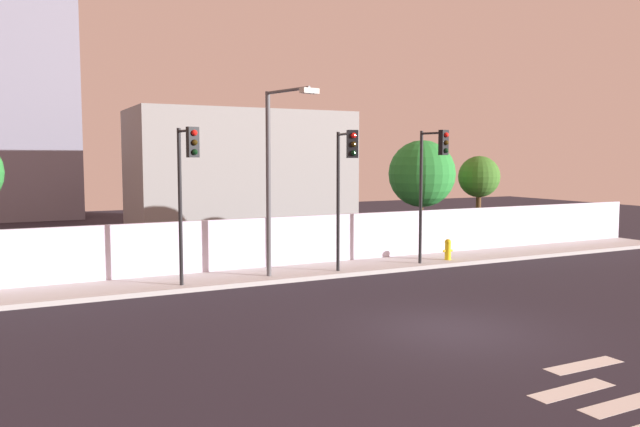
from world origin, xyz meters
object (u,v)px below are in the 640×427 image
traffic_light_left (345,170)px  traffic_light_center (187,172)px  fire_hydrant (448,249)px  roadside_tree_midleft (422,174)px  traffic_light_right (433,168)px  roadside_tree_midright (479,178)px  street_lamp_curbside (275,165)px

traffic_light_left → traffic_light_center: (-5.31, 0.31, -0.02)m
fire_hydrant → roadside_tree_midleft: bearing=72.0°
traffic_light_right → roadside_tree_midleft: 4.51m
traffic_light_center → traffic_light_right: size_ratio=0.98×
fire_hydrant → roadside_tree_midright: 5.91m
traffic_light_right → fire_hydrant: (1.31, 0.70, -3.16)m
traffic_light_center → roadside_tree_midright: 15.17m
traffic_light_center → street_lamp_curbside: (3.02, 0.34, 0.19)m
traffic_light_right → street_lamp_curbside: 6.12m
street_lamp_curbside → roadside_tree_midleft: size_ratio=1.25×
street_lamp_curbside → roadside_tree_midright: (11.66, 3.46, -0.66)m
street_lamp_curbside → roadside_tree_midright: 12.18m
traffic_light_right → traffic_light_center: bearing=179.7°
traffic_light_right → roadside_tree_midright: bearing=34.7°
fire_hydrant → roadside_tree_midright: size_ratio=0.19×
fire_hydrant → roadside_tree_midleft: 4.36m
traffic_light_left → roadside_tree_midright: 10.24m
roadside_tree_midleft → traffic_light_right: bearing=-121.2°
traffic_light_center → fire_hydrant: (10.43, 0.65, -3.09)m
roadside_tree_midleft → roadside_tree_midright: size_ratio=1.16×
traffic_light_center → roadside_tree_midleft: 12.07m
traffic_light_left → traffic_light_center: traffic_light_center is taller
traffic_light_center → street_lamp_curbside: street_lamp_curbside is taller
roadside_tree_midleft → roadside_tree_midright: bearing=0.0°
traffic_light_right → fire_hydrant: bearing=27.9°
fire_hydrant → roadside_tree_midright: roadside_tree_midright is taller
traffic_light_left → fire_hydrant: traffic_light_left is taller
traffic_light_left → fire_hydrant: bearing=10.6°
traffic_light_right → fire_hydrant: size_ratio=6.05×
traffic_light_center → traffic_light_right: (9.12, -0.05, 0.07)m
traffic_light_left → street_lamp_curbside: size_ratio=0.79×
fire_hydrant → roadside_tree_midright: bearing=36.6°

